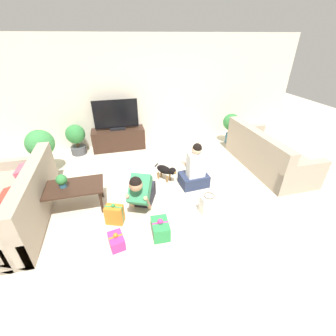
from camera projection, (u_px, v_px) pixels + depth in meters
ground_plane at (167, 199)px, 4.03m from camera, size 16.00×16.00×0.00m
wall_back at (141, 93)px, 5.56m from camera, size 8.40×0.06×2.60m
sofa_left at (17, 204)px, 3.45m from camera, size 0.94×2.08×0.85m
sofa_right at (266, 155)px, 4.88m from camera, size 0.94×2.08×0.85m
coffee_table at (72, 189)px, 3.62m from camera, size 0.99×0.54×0.45m
tv_console at (119, 139)px, 5.70m from camera, size 1.29×0.44×0.52m
tv at (116, 117)px, 5.40m from camera, size 1.05×0.20×0.73m
potted_plant_corner_left at (41, 147)px, 4.48m from camera, size 0.54×0.54×0.96m
potted_plant_back_left at (76, 138)px, 5.37m from camera, size 0.45×0.45×0.74m
potted_plant_corner_right at (231, 124)px, 5.89m from camera, size 0.43×0.43×0.80m
person_kneeling at (142, 191)px, 3.67m from camera, size 0.58×0.80×0.77m
person_sitting at (195, 171)px, 4.24m from camera, size 0.55×0.50×0.91m
dog at (166, 170)px, 4.44m from camera, size 0.37×0.44×0.34m
gift_box_a at (160, 228)px, 3.25m from camera, size 0.25×0.35×0.30m
gift_box_b at (116, 241)px, 3.10m from camera, size 0.24×0.30×0.23m
gift_box_c at (114, 214)px, 3.45m from camera, size 0.31×0.25×0.36m
gift_bag_a at (208, 204)px, 3.65m from camera, size 0.28×0.19×0.34m
tabletop_plant at (62, 180)px, 3.52m from camera, size 0.17×0.17×0.22m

